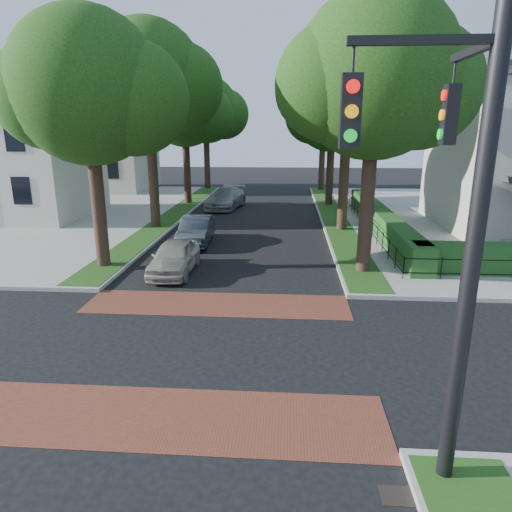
# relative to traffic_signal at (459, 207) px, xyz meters

# --- Properties ---
(ground) EXTENTS (120.00, 120.00, 0.00)m
(ground) POSITION_rel_traffic_signal_xyz_m (-4.89, 4.41, -4.71)
(ground) COLOR black
(ground) RESTS_ON ground
(crosswalk_far) EXTENTS (9.00, 2.20, 0.01)m
(crosswalk_far) POSITION_rel_traffic_signal_xyz_m (-4.89, 7.61, -4.70)
(crosswalk_far) COLOR brown
(crosswalk_far) RESTS_ON ground
(crosswalk_near) EXTENTS (9.00, 2.20, 0.01)m
(crosswalk_near) POSITION_rel_traffic_signal_xyz_m (-4.89, 1.21, -4.70)
(crosswalk_near) COLOR brown
(crosswalk_near) RESTS_ON ground
(storm_drain) EXTENTS (0.65, 0.45, 0.01)m
(storm_drain) POSITION_rel_traffic_signal_xyz_m (-0.59, -0.59, -4.70)
(storm_drain) COLOR black
(storm_drain) RESTS_ON ground
(grass_strip_ne) EXTENTS (1.60, 29.80, 0.02)m
(grass_strip_ne) POSITION_rel_traffic_signal_xyz_m (0.51, 23.51, -4.55)
(grass_strip_ne) COLOR #134012
(grass_strip_ne) RESTS_ON sidewalk_ne
(grass_strip_nw) EXTENTS (1.60, 29.80, 0.02)m
(grass_strip_nw) POSITION_rel_traffic_signal_xyz_m (-10.29, 23.51, -4.55)
(grass_strip_nw) COLOR #134012
(grass_strip_nw) RESTS_ON sidewalk_nw
(tree_right_near) EXTENTS (7.75, 6.67, 10.66)m
(tree_right_near) POSITION_rel_traffic_signal_xyz_m (0.72, 11.65, 2.92)
(tree_right_near) COLOR black
(tree_right_near) RESTS_ON sidewalk_ne
(tree_right_mid) EXTENTS (8.25, 7.09, 11.22)m
(tree_right_mid) POSITION_rel_traffic_signal_xyz_m (0.72, 19.66, 3.28)
(tree_right_mid) COLOR black
(tree_right_mid) RESTS_ON sidewalk_ne
(tree_right_far) EXTENTS (7.25, 6.23, 9.74)m
(tree_right_far) POSITION_rel_traffic_signal_xyz_m (0.71, 28.64, 2.20)
(tree_right_far) COLOR black
(tree_right_far) RESTS_ON sidewalk_ne
(tree_right_back) EXTENTS (7.50, 6.45, 10.20)m
(tree_right_back) POSITION_rel_traffic_signal_xyz_m (0.72, 37.64, 2.56)
(tree_right_back) COLOR black
(tree_right_back) RESTS_ON sidewalk_ne
(tree_left_near) EXTENTS (7.50, 6.45, 10.20)m
(tree_left_near) POSITION_rel_traffic_signal_xyz_m (-10.28, 11.64, 2.56)
(tree_left_near) COLOR black
(tree_left_near) RESTS_ON sidewalk_nw
(tree_left_mid) EXTENTS (8.00, 6.88, 11.48)m
(tree_left_mid) POSITION_rel_traffic_signal_xyz_m (-10.28, 19.66, 3.64)
(tree_left_mid) COLOR black
(tree_left_mid) RESTS_ON sidewalk_nw
(tree_left_far) EXTENTS (7.00, 6.02, 9.86)m
(tree_left_far) POSITION_rel_traffic_signal_xyz_m (-10.29, 28.63, 2.41)
(tree_left_far) COLOR black
(tree_left_far) RESTS_ON sidewalk_nw
(tree_left_back) EXTENTS (7.75, 6.66, 10.44)m
(tree_left_back) POSITION_rel_traffic_signal_xyz_m (-10.28, 37.65, 2.70)
(tree_left_back) COLOR black
(tree_left_back) RESTS_ON sidewalk_nw
(hedge_main_road) EXTENTS (1.00, 18.00, 1.20)m
(hedge_main_road) POSITION_rel_traffic_signal_xyz_m (2.81, 19.41, -3.96)
(hedge_main_road) COLOR #19481A
(hedge_main_road) RESTS_ON sidewalk_ne
(fence_main_road) EXTENTS (0.06, 18.00, 0.90)m
(fence_main_road) POSITION_rel_traffic_signal_xyz_m (2.01, 19.41, -4.11)
(fence_main_road) COLOR black
(fence_main_road) RESTS_ON sidewalk_ne
(house_left_near) EXTENTS (10.00, 9.00, 10.14)m
(house_left_near) POSITION_rel_traffic_signal_xyz_m (-20.38, 22.41, 0.33)
(house_left_near) COLOR beige
(house_left_near) RESTS_ON sidewalk_nw
(house_left_far) EXTENTS (10.00, 9.00, 10.14)m
(house_left_far) POSITION_rel_traffic_signal_xyz_m (-20.38, 36.41, 0.33)
(house_left_far) COLOR beige
(house_left_far) RESTS_ON sidewalk_nw
(traffic_signal) EXTENTS (2.17, 2.00, 8.00)m
(traffic_signal) POSITION_rel_traffic_signal_xyz_m (0.00, 0.00, 0.00)
(traffic_signal) COLOR black
(traffic_signal) RESTS_ON sidewalk_se
(parked_car_front) EXTENTS (1.62, 4.02, 1.37)m
(parked_car_front) POSITION_rel_traffic_signal_xyz_m (-7.19, 11.01, -4.02)
(parked_car_front) COLOR #ADAA9C
(parked_car_front) RESTS_ON ground
(parked_car_middle) EXTENTS (1.67, 4.31, 1.40)m
(parked_car_middle) POSITION_rel_traffic_signal_xyz_m (-7.27, 16.01, -4.01)
(parked_car_middle) COLOR #1F272F
(parked_car_middle) RESTS_ON ground
(parked_car_rear) EXTENTS (2.91, 5.52, 1.53)m
(parked_car_rear) POSITION_rel_traffic_signal_xyz_m (-7.19, 26.98, -3.94)
(parked_car_rear) COLOR gray
(parked_car_rear) RESTS_ON ground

